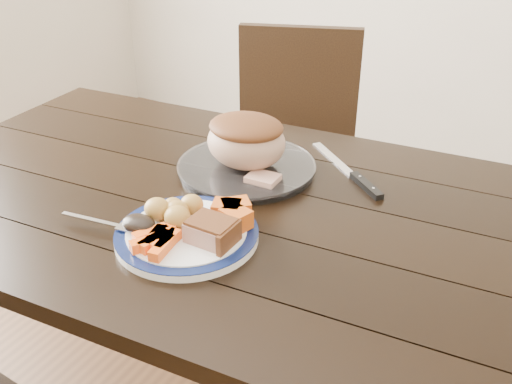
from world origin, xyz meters
The scene contains 14 objects.
dining_table centered at (0.00, 0.00, 0.66)m, with size 1.66×1.01×0.75m.
chair_far centered at (-0.19, 0.73, 0.52)m, with size 0.54×0.55×0.93m.
dinner_plate centered at (0.01, -0.17, 0.76)m, with size 0.28×0.28×0.02m, color white.
plate_rim centered at (0.01, -0.17, 0.77)m, with size 0.28×0.28×0.02m, color #0D1842.
serving_platter centered at (-0.03, 0.13, 0.76)m, with size 0.32×0.32×0.02m, color white.
pork_slice centered at (0.07, -0.18, 0.79)m, with size 0.09×0.07×0.04m, color tan.
roasted_potatoes centered at (-0.03, -0.15, 0.79)m, with size 0.11×0.10×0.05m.
carrot_batons centered at (-0.01, -0.24, 0.78)m, with size 0.09×0.11×0.02m.
pumpkin_wedges centered at (0.07, -0.10, 0.79)m, with size 0.10×0.09×0.04m.
dark_mushroom centered at (-0.07, -0.22, 0.79)m, with size 0.07×0.05×0.03m, color black.
fork centered at (-0.15, -0.23, 0.77)m, with size 0.18×0.04×0.00m.
roast_joint centered at (-0.03, 0.13, 0.83)m, with size 0.19×0.16×0.12m, color tan.
cut_slice centered at (0.04, 0.08, 0.78)m, with size 0.07×0.06×0.02m, color tan.
carving_knife centered at (0.22, 0.22, 0.76)m, with size 0.26×0.22×0.01m.
Camera 1 is at (0.58, -0.92, 1.38)m, focal length 40.00 mm.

